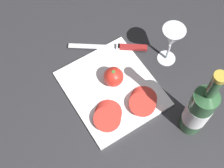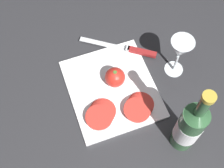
{
  "view_description": "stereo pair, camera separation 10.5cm",
  "coord_description": "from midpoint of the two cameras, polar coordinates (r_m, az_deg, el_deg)",
  "views": [
    {
      "loc": [
        -0.4,
        0.22,
        0.97
      ],
      "look_at": [
        0.01,
        -0.04,
        0.04
      ],
      "focal_mm": 50.0,
      "sensor_mm": 36.0,
      "label": 1
    },
    {
      "loc": [
        -0.44,
        0.13,
        0.97
      ],
      "look_at": [
        0.01,
        -0.04,
        0.04
      ],
      "focal_mm": 50.0,
      "sensor_mm": 36.0,
      "label": 2
    }
  ],
  "objects": [
    {
      "name": "whole_tomato",
      "position": [
        1.05,
        -2.57,
        1.05
      ],
      "size": [
        0.07,
        0.07,
        0.07
      ],
      "color": "red",
      "rests_on": "cutting_board"
    },
    {
      "name": "cutting_board",
      "position": [
        1.08,
        -2.77,
        -1.14
      ],
      "size": [
        0.33,
        0.29,
        0.01
      ],
      "color": "white",
      "rests_on": "ground_plane"
    },
    {
      "name": "tomato_slice_stack_near",
      "position": [
        1.02,
        -3.71,
        -6.07
      ],
      "size": [
        0.11,
        0.11,
        0.03
      ],
      "color": "red",
      "rests_on": "cutting_board"
    },
    {
      "name": "wine_glass",
      "position": [
        1.05,
        8.11,
        7.94
      ],
      "size": [
        0.08,
        0.08,
        0.17
      ],
      "color": "silver",
      "rests_on": "ground_plane"
    },
    {
      "name": "wine_bottle",
      "position": [
        0.94,
        12.56,
        -5.02
      ],
      "size": [
        0.08,
        0.08,
        0.33
      ],
      "color": "#2D5633",
      "rests_on": "ground_plane"
    },
    {
      "name": "knife",
      "position": [
        1.15,
        -0.31,
        6.52
      ],
      "size": [
        0.18,
        0.25,
        0.01
      ],
      "rotation": [
        0.0,
        0.0,
        0.95
      ],
      "color": "silver",
      "rests_on": "cutting_board"
    },
    {
      "name": "ground_plane",
      "position": [
        1.07,
        -4.24,
        -2.6
      ],
      "size": [
        3.0,
        3.0,
        0.0
      ],
      "primitive_type": "plane",
      "color": "#28282B"
    },
    {
      "name": "tomato_slice_stack_far",
      "position": [
        1.04,
        2.84,
        -3.41
      ],
      "size": [
        0.11,
        0.11,
        0.03
      ],
      "color": "red",
      "rests_on": "cutting_board"
    }
  ]
}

